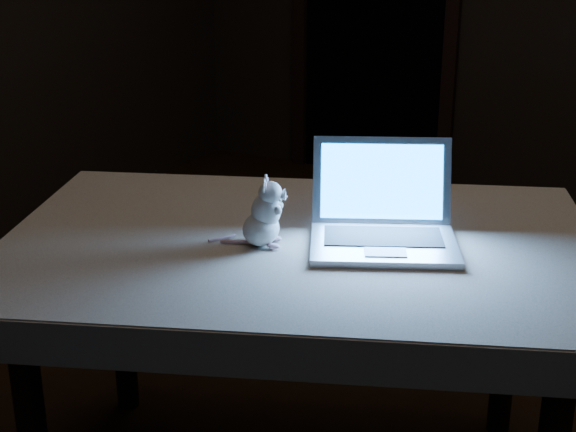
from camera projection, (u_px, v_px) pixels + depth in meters
The scene contains 6 objects.
floor at pixel (373, 418), 2.76m from camera, with size 5.00×5.00×0.00m, color black.
doorway at pixel (375, 1), 4.94m from camera, with size 1.06×0.36×2.13m, color black, non-canonical shape.
table at pixel (298, 371), 2.30m from camera, with size 1.44×0.92×0.77m, color black, non-canonical shape.
tablecloth at pixel (280, 258), 2.18m from camera, with size 1.54×1.03×0.10m, color beige, non-canonical shape.
laptop at pixel (385, 202), 2.06m from camera, with size 0.37×0.32×0.25m, color #AFAFB4, non-canonical shape.
plush_mouse at pixel (261, 212), 2.10m from camera, with size 0.13×0.13×0.18m, color silver, non-canonical shape.
Camera 1 is at (0.88, -2.20, 1.59)m, focal length 52.00 mm.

